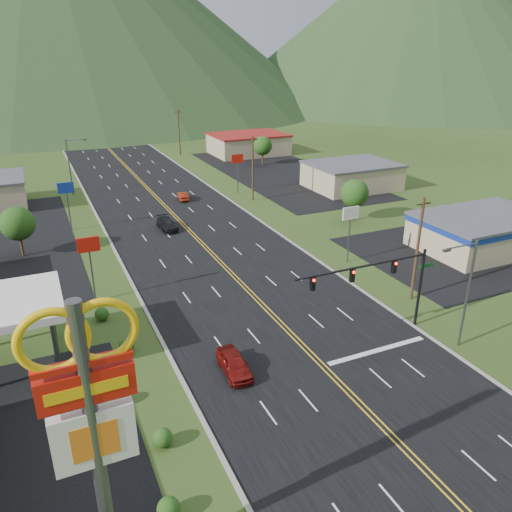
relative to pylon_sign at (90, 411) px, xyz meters
name	(u,v)px	position (x,y,z in m)	size (l,w,h in m)	color
ground	(438,483)	(17.00, -2.00, -9.30)	(500.00, 500.00, 0.00)	#2C3E16
road	(438,483)	(17.00, -2.00, -9.30)	(20.00, 460.00, 0.04)	black
pylon_sign	(90,411)	(0.00, 0.00, 0.00)	(4.32, 0.60, 14.00)	#59595E
traffic_signal	(383,277)	(23.48, 12.00, -3.97)	(13.10, 0.43, 7.00)	black
streetlight_east	(466,288)	(28.18, 8.00, -4.12)	(3.28, 0.25, 9.00)	#59595E
streetlight_west	(71,163)	(5.32, 68.00, -4.12)	(3.28, 0.25, 9.00)	#59595E
building_east_near	(483,230)	(47.00, 23.00, -7.03)	(15.40, 10.40, 4.10)	tan
building_east_mid	(352,175)	(49.00, 53.00, -7.14)	(14.40, 11.40, 4.30)	tan
building_east_far	(248,144)	(45.00, 88.00, -7.04)	(16.40, 12.40, 4.50)	tan
pole_sign_west_a	(89,251)	(3.00, 28.00, -4.25)	(2.00, 0.18, 6.40)	#59595E
pole_sign_west_b	(66,193)	(3.00, 50.00, -4.25)	(2.00, 0.18, 6.40)	#59595E
pole_sign_east_a	(350,219)	(30.00, 26.00, -4.25)	(2.00, 0.18, 6.40)	#59595E
pole_sign_east_b	(237,163)	(30.00, 58.00, -4.25)	(2.00, 0.18, 6.40)	#59595E
tree_west_a	(17,224)	(-3.00, 43.00, -5.41)	(3.84, 3.84, 5.82)	#382314
tree_east_a	(355,193)	(39.00, 38.00, -5.41)	(3.84, 3.84, 5.82)	#382314
tree_east_b	(263,146)	(43.00, 76.00, -5.41)	(3.84, 3.84, 5.82)	#382314
utility_pole_a	(417,249)	(30.50, 16.00, -4.17)	(1.60, 0.28, 10.00)	#382314
utility_pole_b	(253,168)	(30.50, 53.00, -4.17)	(1.60, 0.28, 10.00)	#382314
utility_pole_c	(179,132)	(30.50, 93.00, -4.17)	(1.60, 0.28, 10.00)	#382314
utility_pole_d	(140,113)	(30.50, 133.00, -4.17)	(1.60, 0.28, 10.00)	#382314
mountain_ne	(419,18)	(164.84, 174.19, 25.70)	(180.00, 180.00, 70.00)	#193518
car_red_near	(234,364)	(10.65, 12.00, -8.55)	(1.77, 4.41, 1.50)	maroon
car_dark_mid	(167,224)	(14.54, 45.04, -8.60)	(1.96, 4.82, 1.40)	black
car_red_far	(183,196)	(20.48, 57.65, -8.66)	(1.35, 3.87, 1.27)	maroon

